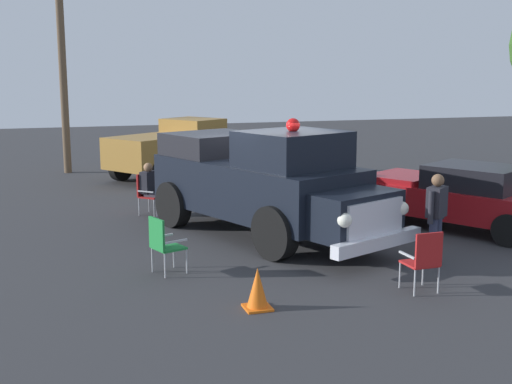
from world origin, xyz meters
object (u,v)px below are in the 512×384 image
vintage_fire_truck (263,181)px  parked_pickup (175,148)px  spectator_standing (436,212)px  classic_hot_rod (460,195)px  lawn_chair_near_truck (147,191)px  spectator_seated (151,187)px  utility_pole (63,70)px  lawn_chair_spare (163,241)px  lawn_chair_by_car (424,257)px  traffic_cone (257,289)px

vintage_fire_truck → parked_pickup: bearing=-88.0°
vintage_fire_truck → spectator_standing: 3.77m
parked_pickup → spectator_standing: bearing=103.2°
classic_hot_rod → lawn_chair_near_truck: bearing=-28.8°
spectator_seated → utility_pole: bearing=-77.3°
lawn_chair_spare → utility_pole: 13.04m
lawn_chair_near_truck → lawn_chair_by_car: bearing=114.7°
classic_hot_rod → traffic_cone: bearing=31.0°
classic_hot_rod → spectator_seated: bearing=-28.5°
classic_hot_rod → parked_pickup: bearing=-62.5°
lawn_chair_spare → traffic_cone: size_ratio=1.61×
spectator_seated → spectator_standing: spectator_standing is taller
vintage_fire_truck → traffic_cone: (1.46, 4.18, -0.89)m
vintage_fire_truck → utility_pole: (3.70, -10.60, 2.35)m
vintage_fire_truck → spectator_seated: bearing=-55.8°
lawn_chair_near_truck → lawn_chair_by_car: 7.99m
lawn_chair_near_truck → spectator_standing: 7.36m
parked_pickup → utility_pole: size_ratio=0.73×
spectator_seated → traffic_cone: (-0.49, 7.05, -0.39)m
spectator_standing → traffic_cone: size_ratio=2.64×
spectator_seated → utility_pole: 8.42m
lawn_chair_near_truck → traffic_cone: bearing=94.7°
lawn_chair_spare → traffic_cone: 2.40m
spectator_seated → lawn_chair_spare: bearing=83.6°
utility_pole → traffic_cone: utility_pole is taller
classic_hot_rod → traffic_cone: size_ratio=7.41×
parked_pickup → lawn_chair_near_truck: bearing=72.4°
classic_hot_rod → lawn_chair_by_car: bearing=49.3°
classic_hot_rod → lawn_chair_near_truck: 7.43m
lawn_chair_near_truck → lawn_chair_by_car: size_ratio=1.00×
parked_pickup → traffic_cone: 12.76m
vintage_fire_truck → lawn_chair_by_car: bearing=106.7°
spectator_standing → lawn_chair_near_truck: bearing=-52.8°
spectator_seated → lawn_chair_near_truck: bearing=-42.1°
spectator_seated → traffic_cone: 7.08m
classic_hot_rod → lawn_chair_spare: classic_hot_rod is taller
classic_hot_rod → spectator_seated: (6.42, -3.49, -0.05)m
parked_pickup → lawn_chair_by_car: (-1.58, 12.81, -0.40)m
lawn_chair_spare → spectator_standing: bearing=170.1°
spectator_standing → utility_pole: bearing=-65.7°
spectator_seated → spectator_standing: 7.23m
lawn_chair_near_truck → spectator_standing: bearing=127.2°
vintage_fire_truck → parked_pickup: 8.51m
lawn_chair_by_car → spectator_seated: bearing=-65.6°
parked_pickup → spectator_standing: parked_pickup is taller
classic_hot_rod → lawn_chair_near_truck: size_ratio=4.61×
parked_pickup → lawn_chair_spare: (2.22, 10.55, -0.40)m
lawn_chair_spare → parked_pickup: bearing=-101.9°
lawn_chair_spare → spectator_seated: spectator_seated is taller
parked_pickup → lawn_chair_near_truck: 5.83m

